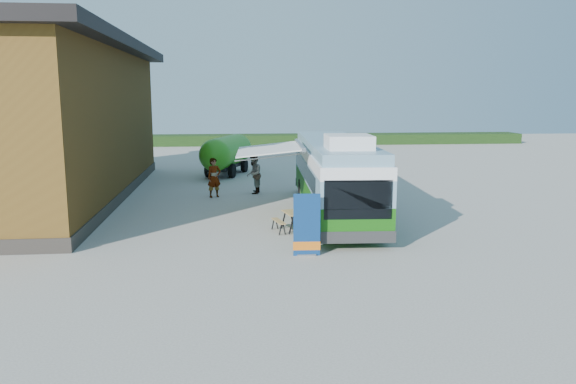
{
  "coord_description": "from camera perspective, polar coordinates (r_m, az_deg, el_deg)",
  "views": [
    {
      "loc": [
        -1.39,
        -17.74,
        4.96
      ],
      "look_at": [
        0.67,
        2.51,
        1.4
      ],
      "focal_mm": 35.0,
      "sensor_mm": 36.0,
      "label": 1
    }
  ],
  "objects": [
    {
      "name": "barn",
      "position": [
        29.23,
        -24.13,
        6.38
      ],
      "size": [
        9.6,
        21.2,
        7.5
      ],
      "color": "brown",
      "rests_on": "ground"
    },
    {
      "name": "awning",
      "position": [
        23.01,
        -1.48,
        4.02
      ],
      "size": [
        2.87,
        4.38,
        0.52
      ],
      "rotation": [
        0.0,
        0.0,
        -0.05
      ],
      "color": "white",
      "rests_on": "ground"
    },
    {
      "name": "person_b",
      "position": [
        28.24,
        -3.5,
        1.81
      ],
      "size": [
        0.91,
        1.08,
        1.97
      ],
      "primitive_type": "imported",
      "rotation": [
        0.0,
        0.0,
        -1.76
      ],
      "color": "#999999",
      "rests_on": "ground"
    },
    {
      "name": "bus",
      "position": [
        23.27,
        4.73,
        1.85
      ],
      "size": [
        3.06,
        11.74,
        3.57
      ],
      "rotation": [
        0.0,
        0.0,
        -0.05
      ],
      "color": "#237413",
      "rests_on": "ground"
    },
    {
      "name": "slurry_tanker",
      "position": [
        35.11,
        -6.24,
        4.0
      ],
      "size": [
        3.23,
        6.23,
        2.39
      ],
      "rotation": [
        0.0,
        0.0,
        -0.32
      ],
      "color": "#32941A",
      "rests_on": "ground"
    },
    {
      "name": "ground",
      "position": [
        18.47,
        -1.3,
        -5.66
      ],
      "size": [
        100.0,
        100.0,
        0.0
      ],
      "primitive_type": "plane",
      "color": "#BCB7AD",
      "rests_on": "ground"
    },
    {
      "name": "banner",
      "position": [
        17.37,
        1.92,
        -3.94
      ],
      "size": [
        0.85,
        0.21,
        1.96
      ],
      "rotation": [
        0.0,
        0.0,
        -0.05
      ],
      "color": "navy",
      "rests_on": "ground"
    },
    {
      "name": "hedge",
      "position": [
        56.7,
        3.75,
        5.39
      ],
      "size": [
        40.0,
        3.0,
        1.0
      ],
      "primitive_type": "cube",
      "color": "#264419",
      "rests_on": "ground"
    },
    {
      "name": "person_a",
      "position": [
        27.43,
        -7.51,
        1.45
      ],
      "size": [
        0.83,
        0.71,
        1.92
      ],
      "primitive_type": "imported",
      "rotation": [
        0.0,
        0.0,
        0.44
      ],
      "color": "#999999",
      "rests_on": "ground"
    },
    {
      "name": "picnic_table",
      "position": [
        20.52,
        0.38,
        -2.55
      ],
      "size": [
        1.44,
        1.34,
        0.71
      ],
      "rotation": [
        0.0,
        0.0,
        0.22
      ],
      "color": "tan",
      "rests_on": "ground"
    }
  ]
}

